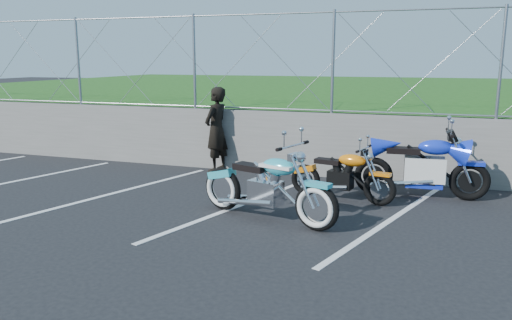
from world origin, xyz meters
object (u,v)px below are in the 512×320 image
(sportbike_blue, at_px, (423,169))
(person_standing, at_px, (216,130))
(naked_orange, at_px, (343,177))
(cruiser_turquoise, at_px, (268,189))

(sportbike_blue, height_order, person_standing, person_standing)
(naked_orange, xyz_separation_m, sportbike_blue, (1.28, 0.62, 0.10))
(cruiser_turquoise, bearing_deg, sportbike_blue, 60.70)
(sportbike_blue, distance_m, person_standing, 4.27)
(cruiser_turquoise, height_order, person_standing, person_standing)
(person_standing, bearing_deg, sportbike_blue, 89.54)
(person_standing, bearing_deg, cruiser_turquoise, 45.81)
(cruiser_turquoise, xyz_separation_m, person_standing, (-2.03, 2.79, 0.42))
(naked_orange, height_order, person_standing, person_standing)
(naked_orange, relative_size, person_standing, 1.04)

